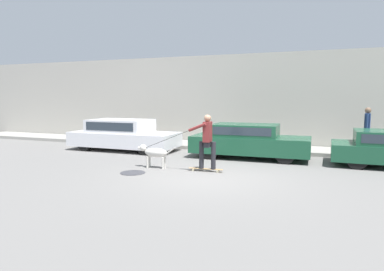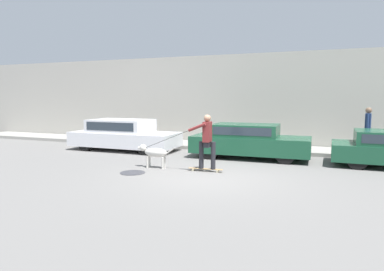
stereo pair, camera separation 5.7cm
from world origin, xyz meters
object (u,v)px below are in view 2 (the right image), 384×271
parked_car_0 (124,135)px  skateboarder (207,139)px  parked_car_1 (249,141)px  dog (154,153)px  pedestrian_with_bag (368,128)px

parked_car_0 → skateboarder: skateboarder is taller
parked_car_1 → dog: 3.71m
pedestrian_with_bag → parked_car_1: bearing=-145.6°
dog → skateboarder: (1.71, 0.09, 0.49)m
parked_car_0 → parked_car_1: (5.31, -0.00, -0.01)m
pedestrian_with_bag → skateboarder: bearing=-126.1°
parked_car_1 → pedestrian_with_bag: pedestrian_with_bag is taller
parked_car_0 → dog: parked_car_0 is taller
parked_car_1 → skateboarder: bearing=-105.6°
parked_car_1 → skateboarder: 2.83m
parked_car_0 → skateboarder: bearing=-30.5°
parked_car_0 → parked_car_1: 5.31m
skateboarder → pedestrian_with_bag: bearing=-140.9°
parked_car_1 → parked_car_0: bearing=178.7°
parked_car_1 → pedestrian_with_bag: bearing=23.1°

